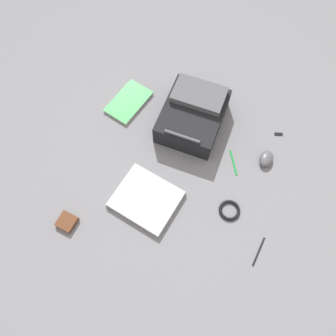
{
  "coord_description": "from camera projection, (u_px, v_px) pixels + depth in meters",
  "views": [
    {
      "loc": [
        -0.17,
        0.67,
        1.58
      ],
      "look_at": [
        0.05,
        0.02,
        0.02
      ],
      "focal_mm": 35.02,
      "sensor_mm": 36.0,
      "label": 1
    }
  ],
  "objects": [
    {
      "name": "ground_plane",
      "position": [
        178.0,
        169.0,
        1.72
      ],
      "size": [
        3.53,
        3.53,
        0.0
      ],
      "primitive_type": "plane",
      "color": "slate"
    },
    {
      "name": "backpack",
      "position": [
        193.0,
        114.0,
        1.77
      ],
      "size": [
        0.33,
        0.4,
        0.17
      ],
      "color": "black",
      "rests_on": "ground_plane"
    },
    {
      "name": "laptop",
      "position": [
        146.0,
        199.0,
        1.64
      ],
      "size": [
        0.36,
        0.33,
        0.03
      ],
      "color": "#929296",
      "rests_on": "ground_plane"
    },
    {
      "name": "book_blue",
      "position": [
        129.0,
        102.0,
        1.88
      ],
      "size": [
        0.23,
        0.3,
        0.02
      ],
      "color": "silver",
      "rests_on": "ground_plane"
    },
    {
      "name": "computer_mouse",
      "position": [
        266.0,
        159.0,
        1.72
      ],
      "size": [
        0.08,
        0.11,
        0.04
      ],
      "primitive_type": "ellipsoid",
      "rotation": [
        0.0,
        0.0,
        -0.12
      ],
      "color": "#4C4C51",
      "rests_on": "ground_plane"
    },
    {
      "name": "cable_coil",
      "position": [
        229.0,
        210.0,
        1.62
      ],
      "size": [
        0.11,
        0.11,
        0.02
      ],
      "primitive_type": "torus",
      "color": "black",
      "rests_on": "ground_plane"
    },
    {
      "name": "pen_black",
      "position": [
        259.0,
        251.0,
        1.55
      ],
      "size": [
        0.03,
        0.15,
        0.01
      ],
      "primitive_type": "cylinder",
      "rotation": [
        1.57,
        0.0,
        -0.17
      ],
      "color": "black",
      "rests_on": "ground_plane"
    },
    {
      "name": "pen_blue",
      "position": [
        234.0,
        162.0,
        1.73
      ],
      "size": [
        0.08,
        0.14,
        0.01
      ],
      "primitive_type": "cylinder",
      "rotation": [
        1.57,
        0.0,
        3.62
      ],
      "color": "#198C33",
      "rests_on": "ground_plane"
    },
    {
      "name": "earbud_pouch",
      "position": [
        67.0,
        222.0,
        1.59
      ],
      "size": [
        0.1,
        0.1,
        0.03
      ],
      "primitive_type": "cube",
      "rotation": [
        0.0,
        0.0,
        -0.14
      ],
      "color": "#59331E",
      "rests_on": "ground_plane"
    },
    {
      "name": "usb_stick",
      "position": [
        279.0,
        134.0,
        1.8
      ],
      "size": [
        0.05,
        0.03,
        0.01
      ],
      "primitive_type": "cube",
      "rotation": [
        0.0,
        0.0,
        1.86
      ],
      "color": "black",
      "rests_on": "ground_plane"
    }
  ]
}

